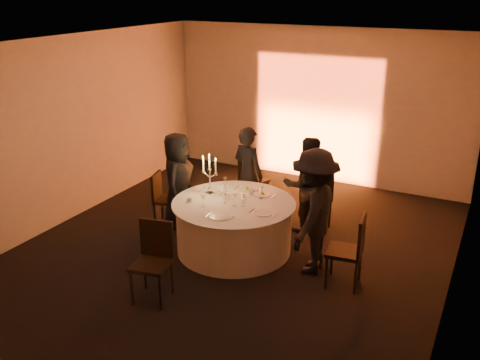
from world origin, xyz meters
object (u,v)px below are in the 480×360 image
at_px(chair_left, 163,196).
at_px(chair_back_right, 318,192).
at_px(guest_right, 314,212).
at_px(guest_left, 178,181).
at_px(chair_front, 154,256).
at_px(candelabra, 210,180).
at_px(chair_back_left, 251,178).
at_px(coffee_cup, 190,200).
at_px(chair_right, 351,247).
at_px(banquet_table, 234,227).
at_px(guest_back_right, 307,185).
at_px(guest_back_left, 248,174).

relative_size(chair_left, chair_back_right, 0.84).
bearing_deg(chair_left, guest_right, -111.11).
distance_m(chair_left, guest_left, 0.42).
bearing_deg(chair_front, chair_back_right, 58.15).
bearing_deg(chair_back_right, candelabra, 17.10).
relative_size(chair_back_left, candelabra, 1.48).
height_order(chair_back_right, coffee_cup, chair_back_right).
relative_size(chair_back_left, chair_right, 0.94).
bearing_deg(banquet_table, candelabra, 163.45).
xyz_separation_m(chair_back_left, guest_back_right, (1.21, -0.52, 0.25)).
height_order(chair_back_right, chair_front, chair_back_right).
height_order(chair_right, guest_back_left, guest_back_left).
distance_m(chair_front, candelabra, 1.74).
bearing_deg(guest_back_right, chair_back_right, -140.90).
bearing_deg(guest_back_right, chair_left, -12.68).
height_order(guest_back_right, candelabra, guest_back_right).
bearing_deg(chair_back_right, guest_right, 79.10).
distance_m(chair_right, guest_back_left, 2.52).
bearing_deg(banquet_table, guest_right, -1.20).
relative_size(guest_back_left, guest_right, 0.91).
bearing_deg(banquet_table, chair_right, -6.01).
distance_m(banquet_table, chair_front, 1.58).
xyz_separation_m(banquet_table, candelabra, (-0.48, 0.14, 0.61)).
height_order(chair_right, coffee_cup, chair_right).
height_order(guest_left, guest_right, guest_right).
height_order(chair_front, candelabra, candelabra).
xyz_separation_m(chair_left, guest_back_left, (1.16, 0.81, 0.31)).
bearing_deg(chair_front, guest_left, 103.69).
height_order(chair_back_right, candelabra, candelabra).
bearing_deg(chair_left, candelabra, -114.13).
bearing_deg(candelabra, chair_back_right, 44.46).
bearing_deg(candelabra, guest_back_right, 39.37).
bearing_deg(guest_back_left, candelabra, 97.11).
relative_size(banquet_table, chair_back_right, 1.74).
distance_m(guest_left, coffee_cup, 0.86).
relative_size(guest_back_left, coffee_cup, 14.46).
bearing_deg(chair_back_right, guest_left, 0.30).
bearing_deg(guest_left, banquet_table, -123.15).
bearing_deg(guest_right, banquet_table, -92.40).
xyz_separation_m(chair_front, candelabra, (-0.15, 1.68, 0.42)).
relative_size(chair_left, guest_right, 0.50).
bearing_deg(guest_right, guest_back_right, -156.88).
distance_m(banquet_table, guest_right, 1.32).
xyz_separation_m(guest_back_left, guest_right, (1.55, -1.16, 0.08)).
bearing_deg(banquet_table, coffee_cup, -155.85).
relative_size(guest_back_left, guest_back_right, 1.02).
bearing_deg(coffee_cup, guest_back_right, 46.79).
xyz_separation_m(chair_back_left, chair_back_right, (1.31, -0.23, 0.06)).
xyz_separation_m(banquet_table, guest_left, (-1.19, 0.35, 0.40)).
height_order(chair_front, guest_left, guest_left).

